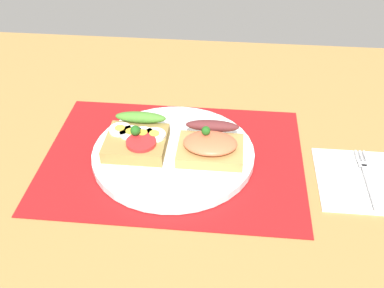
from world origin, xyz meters
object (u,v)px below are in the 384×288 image
at_px(plate, 173,154).
at_px(napkin, 362,180).
at_px(sandwich_egg_tomato, 137,139).
at_px(sandwich_salmon, 210,145).
at_px(fork, 367,176).

height_order(plate, napkin, plate).
relative_size(sandwich_egg_tomato, sandwich_salmon, 1.01).
bearing_deg(napkin, plate, 174.87).
xyz_separation_m(sandwich_egg_tomato, napkin, (0.35, -0.03, -0.03)).
bearing_deg(sandwich_salmon, sandwich_egg_tomato, 177.55).
bearing_deg(plate, fork, -4.43).
distance_m(sandwich_egg_tomato, napkin, 0.35).
bearing_deg(napkin, sandwich_salmon, 173.99).
xyz_separation_m(plate, fork, (0.30, -0.02, -0.00)).
distance_m(sandwich_salmon, fork, 0.24).
distance_m(napkin, fork, 0.01).
xyz_separation_m(napkin, fork, (0.01, 0.00, 0.00)).
xyz_separation_m(sandwich_egg_tomato, fork, (0.36, -0.03, -0.02)).
height_order(sandwich_salmon, fork, sandwich_salmon).
bearing_deg(napkin, fork, 21.59).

